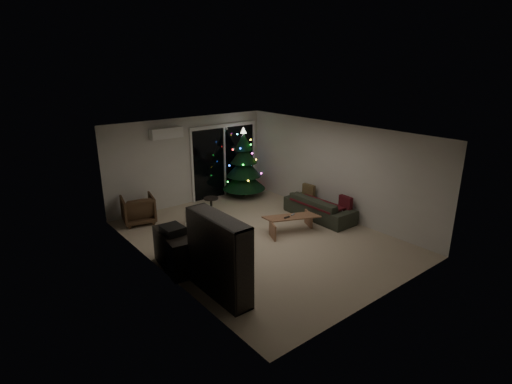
# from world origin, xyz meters

# --- Properties ---
(room) EXTENTS (6.50, 7.51, 2.60)m
(room) POSITION_xyz_m (0.46, 1.49, 1.02)
(room) COLOR beige
(room) RESTS_ON ground
(bookshelf) EXTENTS (0.95, 1.51, 1.49)m
(bookshelf) POSITION_xyz_m (-2.25, -1.38, 0.74)
(bookshelf) COLOR #2A241F
(bookshelf) RESTS_ON floor
(media_cabinet) EXTENTS (0.60, 1.25, 0.75)m
(media_cabinet) POSITION_xyz_m (-2.25, -0.02, 0.38)
(media_cabinet) COLOR #2A241F
(media_cabinet) RESTS_ON floor
(stereo) EXTENTS (0.38, 0.45, 0.16)m
(stereo) POSITION_xyz_m (-2.25, -0.02, 0.83)
(stereo) COLOR black
(stereo) RESTS_ON media_cabinet
(armchair) EXTENTS (0.93, 0.95, 0.72)m
(armchair) POSITION_xyz_m (-1.84, 2.71, 0.36)
(armchair) COLOR #433423
(armchair) RESTS_ON floor
(ottoman) EXTENTS (0.52, 0.52, 0.43)m
(ottoman) POSITION_xyz_m (-0.79, 1.53, 0.22)
(ottoman) COLOR silver
(ottoman) RESTS_ON floor
(cardboard_box_a) EXTENTS (0.48, 0.37, 0.34)m
(cardboard_box_a) POSITION_xyz_m (-1.09, 1.02, 0.17)
(cardboard_box_a) COLOR white
(cardboard_box_a) RESTS_ON floor
(cardboard_box_b) EXTENTS (0.54, 0.47, 0.31)m
(cardboard_box_b) POSITION_xyz_m (-0.71, 0.38, 0.16)
(cardboard_box_b) COLOR white
(cardboard_box_b) RESTS_ON floor
(side_table) EXTENTS (0.49, 0.49, 0.49)m
(side_table) POSITION_xyz_m (-0.09, 1.99, 0.25)
(side_table) COLOR #2A241F
(side_table) RESTS_ON floor
(floor_lamp) EXTENTS (0.24, 0.24, 1.53)m
(floor_lamp) POSITION_xyz_m (-1.59, 3.46, 0.77)
(floor_lamp) COLOR black
(floor_lamp) RESTS_ON floor
(sofa) EXTENTS (0.81, 2.00, 0.58)m
(sofa) POSITION_xyz_m (2.05, 0.04, 0.29)
(sofa) COLOR #2D322A
(sofa) RESTS_ON floor
(sofa_throw) EXTENTS (0.62, 1.43, 0.05)m
(sofa_throw) POSITION_xyz_m (1.95, 0.04, 0.42)
(sofa_throw) COLOR maroon
(sofa_throw) RESTS_ON sofa
(cushion_a) EXTENTS (0.15, 0.39, 0.38)m
(cushion_a) POSITION_xyz_m (2.30, 0.69, 0.53)
(cushion_a) COLOR brown
(cushion_a) RESTS_ON sofa
(cushion_b) EXTENTS (0.14, 0.39, 0.38)m
(cushion_b) POSITION_xyz_m (2.30, -0.61, 0.53)
(cushion_b) COLOR maroon
(cushion_b) RESTS_ON sofa
(coffee_table) EXTENTS (1.34, 0.91, 0.40)m
(coffee_table) POSITION_xyz_m (0.83, -0.16, 0.20)
(coffee_table) COLOR brown
(coffee_table) RESTS_ON floor
(remote_a) EXTENTS (0.16, 0.05, 0.02)m
(remote_a) POSITION_xyz_m (0.68, -0.16, 0.41)
(remote_a) COLOR black
(remote_a) RESTS_ON coffee_table
(remote_b) EXTENTS (0.15, 0.09, 0.02)m
(remote_b) POSITION_xyz_m (0.93, -0.11, 0.41)
(remote_b) COLOR slate
(remote_b) RESTS_ON coffee_table
(christmas_tree) EXTENTS (1.73, 1.73, 2.13)m
(christmas_tree) POSITION_xyz_m (1.58, 2.75, 1.06)
(christmas_tree) COLOR #11361E
(christmas_tree) RESTS_ON floor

